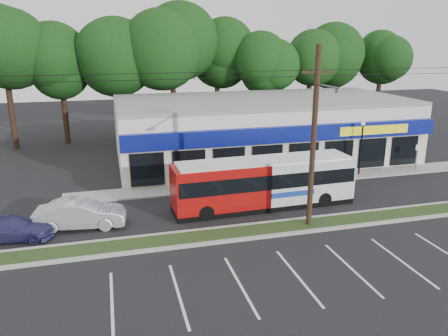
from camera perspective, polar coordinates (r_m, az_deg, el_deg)
name	(u,v)px	position (r m, az deg, el deg)	size (l,w,h in m)	color
ground	(265,239)	(23.64, 5.36, -9.23)	(120.00, 120.00, 0.00)	black
grass_strip	(259,230)	(24.46, 4.55, -8.13)	(40.00, 1.60, 0.12)	#203515
curb_south	(264,237)	(23.74, 5.24, -8.93)	(40.00, 0.25, 0.14)	#9E9E93
curb_north	(254,224)	(25.19, 3.91, -7.34)	(40.00, 0.25, 0.14)	#9E9E93
sidewalk	(286,180)	(33.14, 8.12, -1.57)	(32.00, 2.20, 0.10)	#9E9E93
strip_mall	(262,128)	(38.89, 5.00, 5.19)	(25.00, 12.55, 5.30)	silver
utility_pole	(312,133)	(23.80, 11.37, 4.48)	(50.00, 2.77, 10.00)	black
lamp_post	(361,142)	(35.03, 17.52, 3.25)	(0.30, 0.30, 4.25)	black
sign_post	(417,153)	(37.99, 23.95, 1.85)	(0.45, 0.10, 2.23)	#59595E
tree_line	(217,57)	(47.39, -0.86, 14.29)	(46.76, 6.76, 11.83)	black
metrobus	(264,182)	(27.45, 5.28, -1.79)	(11.68, 2.85, 3.12)	#9D0D0C
car_dark	(278,176)	(31.92, 7.03, -1.03)	(1.63, 4.06, 1.38)	black
car_silver	(80,214)	(25.90, -18.24, -5.72)	(1.72, 4.92, 1.62)	#ADAEB5
car_blue	(11,228)	(25.88, -26.06, -7.07)	(1.77, 4.34, 1.26)	navy
pedestrian_a	(323,176)	(31.87, 12.77, -1.00)	(0.64, 0.42, 1.75)	silver
pedestrian_b	(336,168)	(34.14, 14.44, -0.02)	(0.81, 0.63, 1.67)	silver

